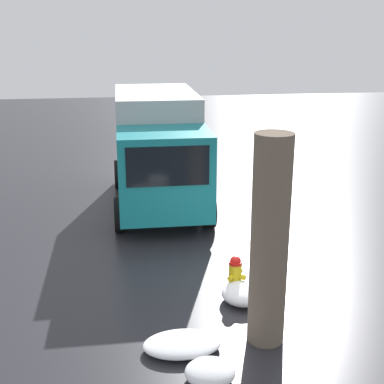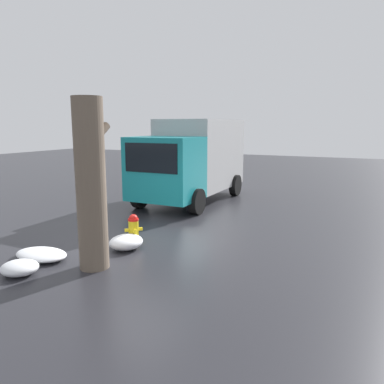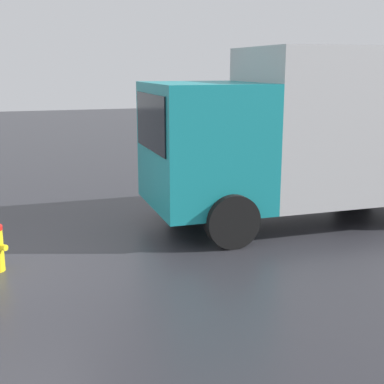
# 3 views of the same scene
# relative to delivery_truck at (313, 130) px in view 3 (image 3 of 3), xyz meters

# --- Properties ---
(delivery_truck) EXTENTS (6.04, 2.64, 3.25)m
(delivery_truck) POSITION_rel_delivery_truck_xyz_m (0.00, 0.00, 0.00)
(delivery_truck) COLOR teal
(delivery_truck) RESTS_ON ground_plane
(pedestrian) EXTENTS (0.38, 0.38, 1.73)m
(pedestrian) POSITION_rel_delivery_truck_xyz_m (-1.80, -0.77, -0.79)
(pedestrian) COLOR #23232D
(pedestrian) RESTS_ON ground_plane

